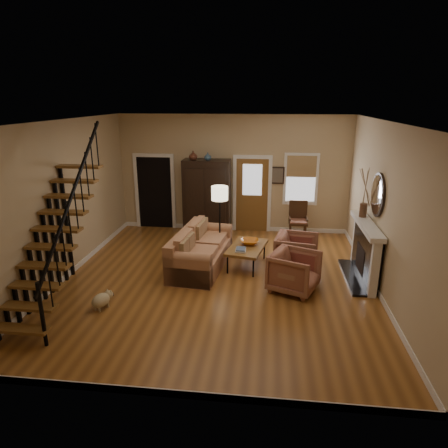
# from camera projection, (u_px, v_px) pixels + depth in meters

# --- Properties ---
(room) EXTENTS (7.00, 7.33, 3.30)m
(room) POSITION_uv_depth(u_px,v_px,m) (209.00, 193.00, 9.74)
(room) COLOR #975C26
(room) RESTS_ON ground
(staircase) EXTENTS (0.94, 2.80, 3.20)m
(staircase) POSITION_uv_depth(u_px,v_px,m) (52.00, 223.00, 7.07)
(staircase) COLOR brown
(staircase) RESTS_ON ground
(fireplace) EXTENTS (0.33, 1.95, 2.30)m
(fireplace) POSITION_uv_depth(u_px,v_px,m) (367.00, 246.00, 8.39)
(fireplace) COLOR black
(fireplace) RESTS_ON ground
(armoire) EXTENTS (1.30, 0.60, 2.10)m
(armoire) POSITION_uv_depth(u_px,v_px,m) (207.00, 197.00, 11.22)
(armoire) COLOR black
(armoire) RESTS_ON ground
(vase_a) EXTENTS (0.24, 0.24, 0.25)m
(vase_a) POSITION_uv_depth(u_px,v_px,m) (193.00, 155.00, 10.81)
(vase_a) COLOR #4C2619
(vase_a) RESTS_ON armoire
(vase_b) EXTENTS (0.20, 0.20, 0.21)m
(vase_b) POSITION_uv_depth(u_px,v_px,m) (208.00, 156.00, 10.77)
(vase_b) COLOR #334C60
(vase_b) RESTS_ON armoire
(sofa) EXTENTS (1.22, 2.37, 0.85)m
(sofa) POSITION_uv_depth(u_px,v_px,m) (201.00, 249.00, 9.07)
(sofa) COLOR #AD744E
(sofa) RESTS_ON ground
(coffee_table) EXTENTS (0.97, 1.38, 0.48)m
(coffee_table) POSITION_uv_depth(u_px,v_px,m) (247.00, 256.00, 9.19)
(coffee_table) COLOR brown
(coffee_table) RESTS_ON ground
(bowl) EXTENTS (0.43, 0.43, 0.11)m
(bowl) POSITION_uv_depth(u_px,v_px,m) (249.00, 242.00, 9.24)
(bowl) COLOR #C36617
(bowl) RESTS_ON coffee_table
(books) EXTENTS (0.23, 0.31, 0.06)m
(books) POSITION_uv_depth(u_px,v_px,m) (241.00, 249.00, 8.84)
(books) COLOR beige
(books) RESTS_ON coffee_table
(armchair_left) EXTENTS (1.16, 1.15, 0.82)m
(armchair_left) POSITION_uv_depth(u_px,v_px,m) (294.00, 272.00, 7.96)
(armchair_left) COLOR brown
(armchair_left) RESTS_ON ground
(armchair_right) EXTENTS (1.06, 1.04, 0.83)m
(armchair_right) POSITION_uv_depth(u_px,v_px,m) (296.00, 253.00, 8.93)
(armchair_right) COLOR brown
(armchair_right) RESTS_ON ground
(floor_lamp) EXTENTS (0.44, 0.44, 1.73)m
(floor_lamp) POSITION_uv_depth(u_px,v_px,m) (220.00, 221.00, 9.64)
(floor_lamp) COLOR black
(floor_lamp) RESTS_ON ground
(side_chair) EXTENTS (0.54, 0.54, 1.02)m
(side_chair) POSITION_uv_depth(u_px,v_px,m) (298.00, 220.00, 10.92)
(side_chair) COLOR #3C2413
(side_chair) RESTS_ON ground
(dog) EXTENTS (0.41, 0.49, 0.31)m
(dog) POSITION_uv_depth(u_px,v_px,m) (101.00, 301.00, 7.32)
(dog) COLOR #CBBA8A
(dog) RESTS_ON ground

